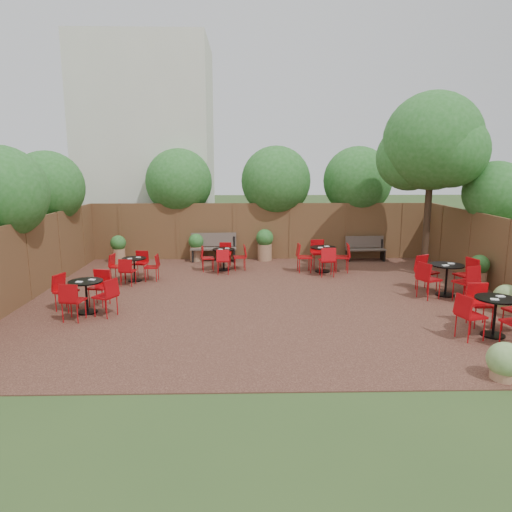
{
  "coord_description": "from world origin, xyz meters",
  "views": [
    {
      "loc": [
        -0.62,
        -11.42,
        3.36
      ],
      "look_at": [
        -0.34,
        0.5,
        1.0
      ],
      "focal_mm": 32.83,
      "sensor_mm": 36.0,
      "label": 1
    }
  ],
  "objects": [
    {
      "name": "ground",
      "position": [
        0.0,
        0.0,
        0.0
      ],
      "size": [
        80.0,
        80.0,
        0.0
      ],
      "primitive_type": "plane",
      "color": "#354F23",
      "rests_on": "ground"
    },
    {
      "name": "courtyard_paving",
      "position": [
        0.0,
        0.0,
        0.01
      ],
      "size": [
        12.0,
        10.0,
        0.02
      ],
      "primitive_type": "cube",
      "color": "#3A2017",
      "rests_on": "ground"
    },
    {
      "name": "fence_back",
      "position": [
        0.0,
        5.0,
        1.0
      ],
      "size": [
        12.0,
        0.08,
        2.0
      ],
      "primitive_type": "cube",
      "color": "brown",
      "rests_on": "ground"
    },
    {
      "name": "fence_left",
      "position": [
        -6.0,
        0.0,
        1.0
      ],
      "size": [
        0.08,
        10.0,
        2.0
      ],
      "primitive_type": "cube",
      "color": "brown",
      "rests_on": "ground"
    },
    {
      "name": "fence_right",
      "position": [
        6.0,
        0.0,
        1.0
      ],
      "size": [
        0.08,
        10.0,
        2.0
      ],
      "primitive_type": "cube",
      "color": "brown",
      "rests_on": "ground"
    },
    {
      "name": "neighbour_building",
      "position": [
        -4.5,
        8.0,
        4.0
      ],
      "size": [
        5.0,
        4.0,
        8.0
      ],
      "primitive_type": "cube",
      "color": "beige",
      "rests_on": "ground"
    },
    {
      "name": "overhang_foliage",
      "position": [
        -1.74,
        3.42,
        2.69
      ],
      "size": [
        15.22,
        10.56,
        2.5
      ],
      "color": "#23611F",
      "rests_on": "ground"
    },
    {
      "name": "courtyard_tree",
      "position": [
        4.82,
        2.38,
        3.84
      ],
      "size": [
        2.93,
        2.85,
        5.4
      ],
      "rotation": [
        0.0,
        0.0,
        0.19
      ],
      "color": "black",
      "rests_on": "courtyard_paving"
    },
    {
      "name": "park_bench_left",
      "position": [
        -1.72,
        4.63,
        0.52
      ],
      "size": [
        1.6,
        0.58,
        0.97
      ],
      "rotation": [
        0.0,
        0.0,
        0.05
      ],
      "color": "brown",
      "rests_on": "courtyard_paving"
    },
    {
      "name": "park_bench_right",
      "position": [
        3.59,
        4.62,
        0.45
      ],
      "size": [
        1.38,
        0.5,
        0.84
      ],
      "rotation": [
        0.0,
        0.0,
        0.05
      ],
      "color": "brown",
      "rests_on": "courtyard_paving"
    },
    {
      "name": "bistro_tables",
      "position": [
        0.77,
        0.5,
        0.46
      ],
      "size": [
        10.41,
        7.46,
        0.94
      ],
      "color": "black",
      "rests_on": "courtyard_paving"
    },
    {
      "name": "planters",
      "position": [
        -0.36,
        3.74,
        0.56
      ],
      "size": [
        11.11,
        4.59,
        1.1
      ],
      "color": "#976B4B",
      "rests_on": "courtyard_paving"
    }
  ]
}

